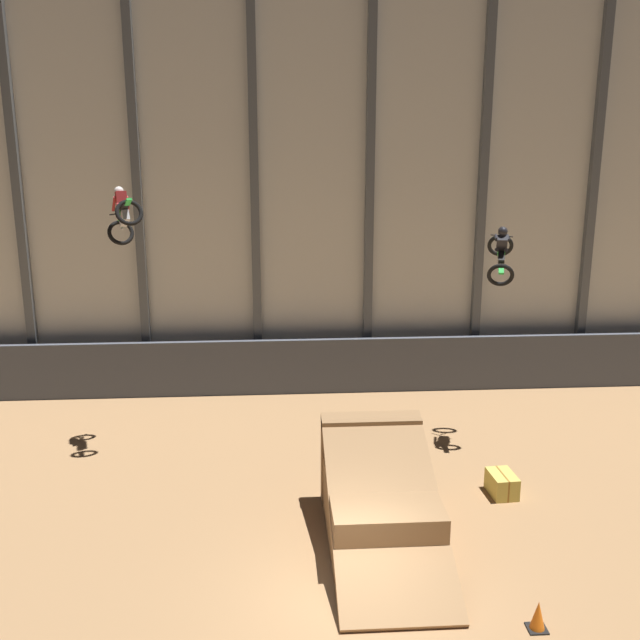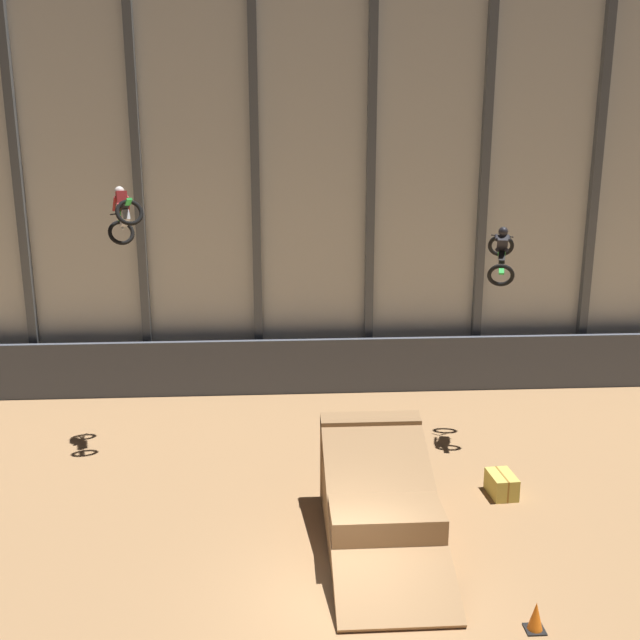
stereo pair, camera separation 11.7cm
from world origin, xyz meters
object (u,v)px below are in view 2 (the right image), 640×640
(rider_bike_left_air, at_px, (124,215))
(rider_bike_right_air, at_px, (501,254))
(dirt_ramp, at_px, (378,499))
(hay_bale_trackside, at_px, (502,485))
(traffic_cone_near_ramp, at_px, (536,617))

(rider_bike_left_air, xyz_separation_m, rider_bike_right_air, (10.31, -0.43, -1.10))
(rider_bike_right_air, bearing_deg, dirt_ramp, -114.16)
(dirt_ramp, height_order, rider_bike_left_air, rider_bike_left_air)
(rider_bike_right_air, xyz_separation_m, hay_bale_trackside, (-0.69, -3.40, -5.24))
(dirt_ramp, distance_m, hay_bale_trackside, 3.70)
(traffic_cone_near_ramp, bearing_deg, rider_bike_right_air, 79.46)
(traffic_cone_near_ramp, bearing_deg, rider_bike_left_air, 134.25)
(rider_bike_left_air, height_order, traffic_cone_near_ramp, rider_bike_left_air)
(hay_bale_trackside, bearing_deg, rider_bike_left_air, 158.25)
(dirt_ramp, height_order, traffic_cone_near_ramp, dirt_ramp)
(rider_bike_right_air, relative_size, traffic_cone_near_ramp, 3.27)
(rider_bike_right_air, height_order, hay_bale_trackside, rider_bike_right_air)
(rider_bike_left_air, distance_m, traffic_cone_near_ramp, 14.01)
(rider_bike_left_air, bearing_deg, rider_bike_right_air, -25.21)
(dirt_ramp, xyz_separation_m, traffic_cone_near_ramp, (2.44, -3.60, -0.51))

